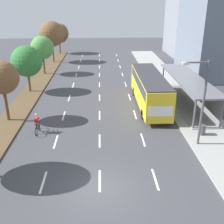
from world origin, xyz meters
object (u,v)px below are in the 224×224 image
at_px(bus_shelter, 190,88).
at_px(bus, 150,87).
at_px(cyclist, 37,124).
at_px(streetlight, 201,98).
at_px(trash_bin, 202,130).
at_px(median_tree_second, 2,78).
at_px(median_tree_third, 27,61).
at_px(median_tree_fourth, 42,48).
at_px(median_tree_fifth, 52,34).
at_px(median_tree_farthest, 59,33).

relative_size(bus_shelter, bus, 1.16).
xyz_separation_m(cyclist, streetlight, (12.68, -2.75, 3.10)).
bearing_deg(trash_bin, median_tree_second, 167.44).
distance_m(bus_shelter, trash_bin, 7.41).
height_order(cyclist, streetlight, streetlight).
height_order(median_tree_second, streetlight, streetlight).
xyz_separation_m(median_tree_third, median_tree_fourth, (0.15, 8.64, 0.20)).
bearing_deg(streetlight, trash_bin, 55.86).
bearing_deg(median_tree_fourth, trash_bin, -51.39).
relative_size(median_tree_fifth, streetlight, 1.09).
xyz_separation_m(bus_shelter, trash_bin, (-1.08, -7.21, -1.29)).
bearing_deg(bus_shelter, trash_bin, -98.52).
bearing_deg(bus_shelter, median_tree_second, -169.18).
relative_size(median_tree_third, median_tree_farthest, 0.91).
relative_size(median_tree_second, median_tree_fifth, 0.78).
height_order(median_tree_fourth, median_tree_farthest, median_tree_farthest).
height_order(median_tree_second, median_tree_fifth, median_tree_fifth).
distance_m(bus, trash_bin, 7.98).
distance_m(median_tree_third, median_tree_fifth, 17.31).
distance_m(bus_shelter, bus, 4.29).
distance_m(cyclist, trash_bin, 13.76).
relative_size(median_tree_fifth, trash_bin, 8.30).
xyz_separation_m(cyclist, median_tree_third, (-3.25, 11.18, 3.00)).
bearing_deg(trash_bin, bus, 114.08).
relative_size(cyclist, median_tree_fifth, 0.26).
bearing_deg(cyclist, streetlight, -12.25).
distance_m(median_tree_third, median_tree_fourth, 8.64).
height_order(bus, median_tree_fourth, median_tree_fourth).
bearing_deg(median_tree_farthest, median_tree_third, -90.50).
height_order(bus_shelter, median_tree_farthest, median_tree_farthest).
relative_size(cyclist, streetlight, 0.28).
bearing_deg(bus, median_tree_fifth, 121.05).
xyz_separation_m(median_tree_third, streetlight, (15.93, -13.93, 0.10)).
xyz_separation_m(bus, trash_bin, (3.20, -7.16, -1.49)).
relative_size(bus_shelter, median_tree_second, 2.37).
distance_m(bus, median_tree_third, 14.83).
distance_m(bus_shelter, median_tree_farthest, 35.92).
distance_m(cyclist, median_tree_second, 5.29).
bearing_deg(median_tree_fifth, median_tree_farthest, 89.85).
height_order(streetlight, trash_bin, streetlight).
relative_size(median_tree_fifth, median_tree_farthest, 1.17).
bearing_deg(streetlight, median_tree_second, 161.58).
relative_size(median_tree_third, median_tree_fourth, 0.99).
bearing_deg(median_tree_second, median_tree_fifth, 89.63).
xyz_separation_m(median_tree_fifth, trash_bin, (16.76, -29.68, -4.41)).
height_order(median_tree_third, median_tree_fifth, median_tree_fifth).
bearing_deg(bus_shelter, median_tree_farthest, 119.80).
xyz_separation_m(bus, median_tree_farthest, (-13.53, 31.15, 2.08)).
bearing_deg(bus, bus_shelter, 0.68).
relative_size(bus_shelter, median_tree_fourth, 2.34).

